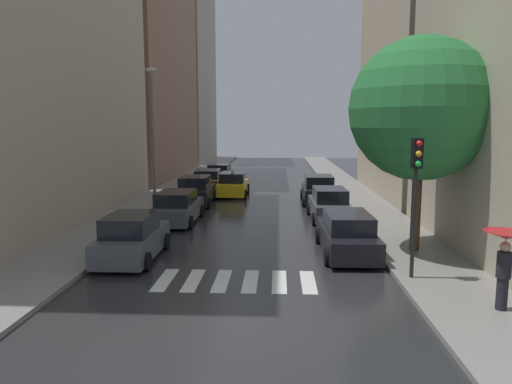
% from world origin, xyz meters
% --- Properties ---
extents(ground_plane, '(28.00, 72.00, 0.04)m').
position_xyz_m(ground_plane, '(0.00, 24.00, -0.02)').
color(ground_plane, '#28282A').
extents(sidewalk_left, '(3.00, 72.00, 0.15)m').
position_xyz_m(sidewalk_left, '(-6.50, 24.00, 0.07)').
color(sidewalk_left, gray).
rests_on(sidewalk_left, ground).
extents(sidewalk_right, '(3.00, 72.00, 0.15)m').
position_xyz_m(sidewalk_right, '(6.50, 24.00, 0.07)').
color(sidewalk_right, gray).
rests_on(sidewalk_right, ground).
extents(crosswalk_stripes, '(4.95, 2.20, 0.01)m').
position_xyz_m(crosswalk_stripes, '(0.00, 3.49, 0.01)').
color(crosswalk_stripes, silver).
rests_on(crosswalk_stripes, ground).
extents(building_left_near, '(6.00, 21.49, 20.94)m').
position_xyz_m(building_left_near, '(-11.00, 11.63, 10.47)').
color(building_left_near, '#B2A38C').
rests_on(building_left_near, ground).
extents(building_left_mid, '(6.00, 19.55, 22.68)m').
position_xyz_m(building_left_mid, '(-11.00, 33.30, 11.34)').
color(building_left_mid, '#8C6B56').
rests_on(building_left_mid, ground).
extents(building_left_far, '(6.00, 15.67, 25.12)m').
position_xyz_m(building_left_far, '(-11.00, 52.08, 12.56)').
color(building_left_far, '#9E9384').
rests_on(building_left_far, ground).
extents(building_right_mid, '(6.00, 14.77, 20.58)m').
position_xyz_m(building_right_mid, '(11.00, 22.42, 10.29)').
color(building_right_mid, '#B2A38C').
rests_on(building_right_mid, ground).
extents(parked_car_left_nearest, '(2.01, 4.26, 1.69)m').
position_xyz_m(parked_car_left_nearest, '(-3.97, 5.71, 0.79)').
color(parked_car_left_nearest, '#474C51').
rests_on(parked_car_left_nearest, ground).
extents(parked_car_left_second, '(2.12, 4.72, 1.59)m').
position_xyz_m(parked_car_left_second, '(-3.76, 12.35, 0.75)').
color(parked_car_left_second, '#474C51').
rests_on(parked_car_left_second, ground).
extents(parked_car_left_third, '(2.21, 4.36, 1.77)m').
position_xyz_m(parked_car_left_third, '(-3.77, 17.72, 0.82)').
color(parked_car_left_third, black).
rests_on(parked_car_left_third, ground).
extents(parked_car_left_fourth, '(2.24, 4.42, 1.58)m').
position_xyz_m(parked_car_left_fourth, '(-3.95, 24.04, 0.74)').
color(parked_car_left_fourth, brown).
rests_on(parked_car_left_fourth, ground).
extents(parked_car_left_fifth, '(2.24, 4.15, 1.54)m').
position_xyz_m(parked_car_left_fifth, '(-3.76, 29.40, 0.73)').
color(parked_car_left_fifth, '#474C51').
rests_on(parked_car_left_fifth, ground).
extents(parked_car_right_nearest, '(2.10, 4.82, 1.61)m').
position_xyz_m(parked_car_right_nearest, '(3.89, 6.83, 0.76)').
color(parked_car_right_nearest, black).
rests_on(parked_car_right_nearest, ground).
extents(parked_car_right_second, '(2.09, 4.38, 1.67)m').
position_xyz_m(parked_car_right_second, '(3.90, 13.30, 0.78)').
color(parked_car_right_second, '#474C51').
rests_on(parked_car_right_second, ground).
extents(parked_car_right_third, '(2.13, 4.48, 1.76)m').
position_xyz_m(parked_car_right_third, '(3.79, 18.66, 0.82)').
color(parked_car_right_third, black).
rests_on(parked_car_right_third, ground).
extents(taxi_midroad, '(2.08, 4.45, 1.81)m').
position_xyz_m(taxi_midroad, '(-1.85, 21.55, 0.76)').
color(taxi_midroad, yellow).
rests_on(taxi_midroad, ground).
extents(pedestrian_foreground, '(1.10, 1.10, 2.04)m').
position_xyz_m(pedestrian_foreground, '(7.03, 1.16, 1.68)').
color(pedestrian_foreground, black).
rests_on(pedestrian_foreground, sidewalk_right).
extents(street_tree_right, '(5.23, 5.23, 7.89)m').
position_xyz_m(street_tree_right, '(6.46, 7.01, 5.41)').
color(street_tree_right, '#513823').
rests_on(street_tree_right, sidewalk_right).
extents(traffic_light_right_corner, '(0.30, 0.42, 4.30)m').
position_xyz_m(traffic_light_right_corner, '(5.45, 3.67, 3.29)').
color(traffic_light_right_corner, black).
rests_on(traffic_light_right_corner, sidewalk_right).
extents(lamp_post_left, '(0.60, 0.28, 7.74)m').
position_xyz_m(lamp_post_left, '(-5.55, 14.88, 4.56)').
color(lamp_post_left, '#595B60').
rests_on(lamp_post_left, sidewalk_left).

